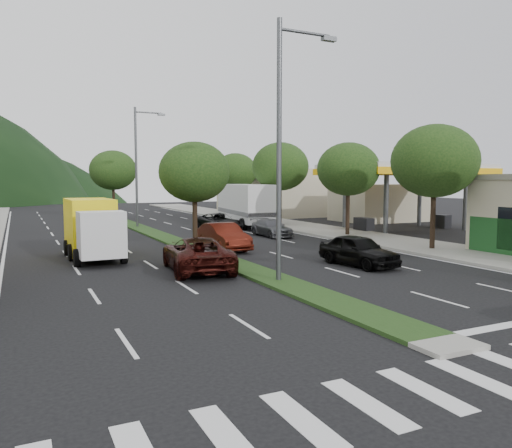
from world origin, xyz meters
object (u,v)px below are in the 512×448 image
motorhome (246,204)px  car_queue_b (271,228)px  tree_r_e (235,172)px  tree_r_d (280,167)px  car_queue_a (358,250)px  streetlight_mid (139,161)px  tree_r_c (348,169)px  tree_med_near (195,172)px  car_queue_d (219,222)px  tree_med_far (113,170)px  streetlight_near (284,138)px  tree_r_b (435,161)px  suv_maroon (197,254)px  box_truck (92,231)px  car_queue_c (223,237)px

motorhome → car_queue_b: bearing=-95.0°
tree_r_e → tree_r_d: bearing=-90.0°
car_queue_a → streetlight_mid: bearing=96.7°
tree_r_c → tree_r_d: size_ratio=0.90×
streetlight_mid → car_queue_b: streetlight_mid is taller
tree_r_e → car_queue_b: (-4.80, -17.57, -4.29)m
tree_med_near → car_queue_d: (5.14, 9.43, -3.73)m
tree_med_far → car_queue_a: (5.19, -34.20, -4.28)m
tree_r_c → streetlight_near: streetlight_near is taller
streetlight_near → car_queue_d: size_ratio=1.99×
tree_r_b → car_queue_d: 17.44m
tree_r_e → motorhome: bearing=-108.0°
suv_maroon → car_queue_d: 17.29m
suv_maroon → car_queue_b: suv_maroon is taller
tree_med_near → suv_maroon: 7.57m
box_truck → tree_r_b: bearing=161.6°
tree_r_b → car_queue_b: size_ratio=1.67×
tree_r_b → streetlight_near: 12.47m
streetlight_mid → tree_med_near: bearing=-90.8°
tree_r_d → car_queue_b: tree_r_d is taller
tree_r_b → tree_med_far: size_ratio=1.00×
tree_r_e → streetlight_near: (-11.79, -32.00, 0.69)m
tree_r_e → box_truck: (-17.67, -22.57, -3.47)m
car_queue_c → car_queue_d: size_ratio=0.92×
tree_med_far → motorhome: size_ratio=0.71×
suv_maroon → box_truck: size_ratio=0.88×
tree_r_d → suv_maroon: bearing=-127.5°
tree_r_e → car_queue_b: bearing=-105.3°
tree_med_far → streetlight_mid: 11.02m
tree_r_b → streetlight_mid: streetlight_mid is taller
streetlight_mid → suv_maroon: (-2.25, -21.29, -4.83)m
tree_r_e → car_queue_a: tree_r_e is taller
car_queue_b → box_truck: (-12.87, -5.00, 0.82)m
streetlight_mid → car_queue_b: bearing=-56.5°
tree_r_b → tree_r_c: tree_r_b is taller
tree_r_c → tree_med_far: (-12.00, 24.00, 0.26)m
tree_r_d → tree_med_far: bearing=130.6°
tree_r_b → car_queue_d: bearing=114.0°
tree_med_near → car_queue_d: size_ratio=1.20×
suv_maroon → car_queue_d: suv_maroon is taller
box_truck → motorhome: bearing=-139.0°
streetlight_mid → motorhome: size_ratio=1.03×
car_queue_b → motorhome: 8.62m
tree_r_c → suv_maroon: 16.79m
tree_r_e → tree_med_near: tree_r_e is taller
tree_r_b → streetlight_mid: (-11.79, 21.00, 0.55)m
tree_r_d → tree_r_e: tree_r_d is taller
tree_r_b → car_queue_d: size_ratio=1.38×
car_queue_a → motorhome: (3.81, 20.96, 1.20)m
tree_r_b → tree_r_e: 28.00m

